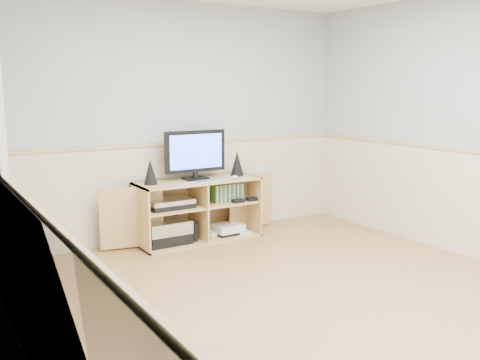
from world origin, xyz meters
The scene contains 11 objects.
room centered at (-0.06, 0.12, 1.22)m, with size 4.04×4.54×2.54m.
media_cabinet centered at (0.05, 2.03, 0.33)m, with size 2.05×0.49×0.65m.
monitor centered at (0.05, 2.02, 0.93)m, with size 0.68×0.18×0.52m.
speaker_left centered at (-0.47, 1.99, 0.78)m, with size 0.14×0.14×0.25m, color black.
speaker_right centered at (0.54, 1.99, 0.79)m, with size 0.15×0.15×0.27m, color black.
keyboard centered at (0.10, 1.83, 0.66)m, with size 0.31×0.13×0.01m, color silver.
mouse centered at (0.41, 1.83, 0.67)m, with size 0.10×0.06×0.04m, color white.
av_components centered at (-0.30, 1.97, 0.22)m, with size 0.53×0.34×0.47m.
game_consoles centered at (0.38, 1.96, 0.07)m, with size 0.45×0.30×0.11m.
game_cases centered at (0.40, 1.95, 0.48)m, with size 0.36×0.14×0.19m, color #3F8C3F.
wall_outlet centered at (1.00, 2.23, 0.60)m, with size 0.12×0.03×0.12m, color white.
Camera 1 is at (-2.47, -2.96, 1.61)m, focal length 40.00 mm.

